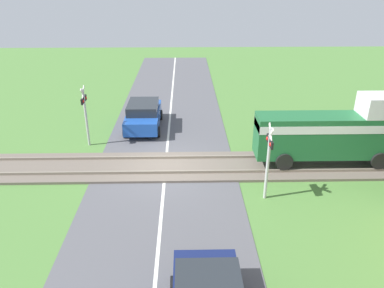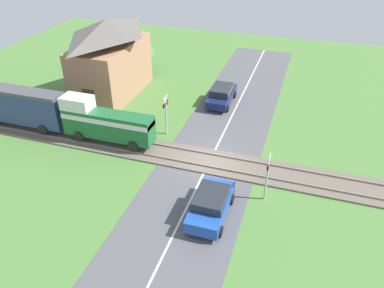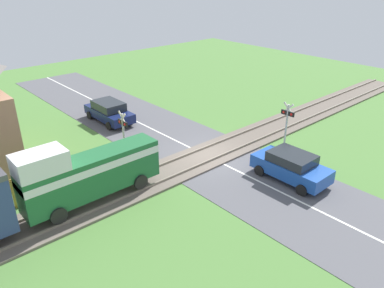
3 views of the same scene
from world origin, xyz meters
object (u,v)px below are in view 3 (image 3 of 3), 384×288
crossing_signal_west_approach (287,121)px  pedestrian_by_station (17,192)px  crossing_signal_east_approach (123,131)px  car_near_crossing (291,166)px  car_far_side (109,111)px

crossing_signal_west_approach → pedestrian_by_station: 15.17m
crossing_signal_east_approach → pedestrian_by_station: 6.33m
car_near_crossing → pedestrian_by_station: size_ratio=2.42×
car_near_crossing → crossing_signal_east_approach: 9.36m
car_near_crossing → car_far_side: car_near_crossing is taller
crossing_signal_west_approach → pedestrian_by_station: (4.78, 14.35, -1.24)m
car_far_side → pedestrian_by_station: pedestrian_by_station is taller
car_far_side → crossing_signal_east_approach: crossing_signal_east_approach is taller
crossing_signal_west_approach → car_far_side: bearing=25.7°
car_far_side → crossing_signal_east_approach: 6.94m
car_near_crossing → car_far_side: (13.77, 2.88, -0.01)m
car_far_side → crossing_signal_east_approach: bearing=157.3°
car_far_side → pedestrian_by_station: (-6.70, 8.83, -0.03)m
car_far_side → crossing_signal_west_approach: bearing=-154.3°
car_near_crossing → crossing_signal_west_approach: 3.69m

